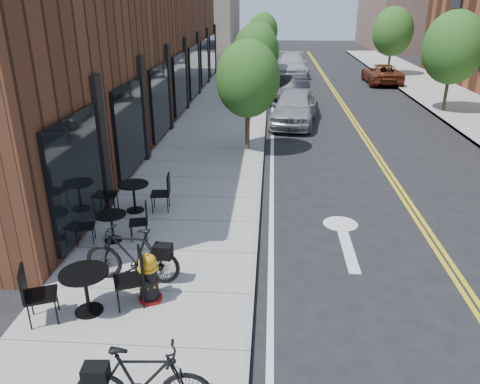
{
  "coord_description": "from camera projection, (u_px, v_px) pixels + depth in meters",
  "views": [
    {
      "loc": [
        0.22,
        -7.21,
        5.11
      ],
      "look_at": [
        -0.45,
        2.76,
        1.0
      ],
      "focal_mm": 35.0,
      "sensor_mm": 36.0,
      "label": 1
    }
  ],
  "objects": [
    {
      "name": "ground",
      "position": [
        254.0,
        300.0,
        8.61
      ],
      "size": [
        120.0,
        120.0,
        0.0
      ],
      "primitive_type": "plane",
      "color": "black",
      "rests_on": "ground"
    },
    {
      "name": "sidewalk_near",
      "position": [
        212.0,
        142.0,
        17.94
      ],
      "size": [
        4.0,
        70.0,
        0.12
      ],
      "primitive_type": "cube",
      "color": "#9E9B93",
      "rests_on": "ground"
    },
    {
      "name": "building_near",
      "position": [
        120.0,
        39.0,
        20.59
      ],
      "size": [
        5.0,
        28.0,
        7.0
      ],
      "primitive_type": "cube",
      "color": "#472616",
      "rests_on": "ground"
    },
    {
      "name": "bg_building_left",
      "position": [
        199.0,
        1.0,
        51.48
      ],
      "size": [
        8.0,
        14.0,
        10.0
      ],
      "primitive_type": "cube",
      "color": "#726656",
      "rests_on": "ground"
    },
    {
      "name": "tree_near_a",
      "position": [
        248.0,
        79.0,
        15.96
      ],
      "size": [
        2.2,
        2.2,
        3.81
      ],
      "color": "#382B1E",
      "rests_on": "sidewalk_near"
    },
    {
      "name": "tree_near_b",
      "position": [
        256.0,
        52.0,
        23.3
      ],
      "size": [
        2.3,
        2.3,
        3.98
      ],
      "color": "#382B1E",
      "rests_on": "sidewalk_near"
    },
    {
      "name": "tree_near_c",
      "position": [
        260.0,
        42.0,
        30.75
      ],
      "size": [
        2.1,
        2.1,
        3.67
      ],
      "color": "#382B1E",
      "rests_on": "sidewalk_near"
    },
    {
      "name": "tree_near_d",
      "position": [
        263.0,
        31.0,
        38.03
      ],
      "size": [
        2.4,
        2.4,
        4.11
      ],
      "color": "#382B1E",
      "rests_on": "sidewalk_near"
    },
    {
      "name": "tree_far_b",
      "position": [
        453.0,
        48.0,
        21.68
      ],
      "size": [
        2.8,
        2.8,
        4.62
      ],
      "color": "#382B1E",
      "rests_on": "sidewalk_far"
    },
    {
      "name": "tree_far_c",
      "position": [
        393.0,
        32.0,
        32.75
      ],
      "size": [
        2.8,
        2.8,
        4.62
      ],
      "color": "#382B1E",
      "rests_on": "sidewalk_far"
    },
    {
      "name": "fire_hydrant",
      "position": [
        149.0,
        278.0,
        8.24
      ],
      "size": [
        0.44,
        0.44,
        0.95
      ],
      "rotation": [
        0.0,
        0.0,
        0.07
      ],
      "color": "maroon",
      "rests_on": "sidewalk_near"
    },
    {
      "name": "bicycle_left",
      "position": [
        132.0,
        255.0,
        8.77
      ],
      "size": [
        1.9,
        0.69,
        1.12
      ],
      "primitive_type": "imported",
      "rotation": [
        0.0,
        0.0,
        -1.66
      ],
      "color": "black",
      "rests_on": "sidewalk_near"
    },
    {
      "name": "bicycle_right",
      "position": [
        143.0,
        382.0,
        5.89
      ],
      "size": [
        1.8,
        0.62,
        1.06
      ],
      "primitive_type": "imported",
      "rotation": [
        0.0,
        0.0,
        1.64
      ],
      "color": "black",
      "rests_on": "sidewalk_near"
    },
    {
      "name": "bistro_set_a",
      "position": [
        86.0,
        286.0,
        7.89
      ],
      "size": [
        1.94,
        1.16,
        1.03
      ],
      "rotation": [
        0.0,
        0.0,
        0.39
      ],
      "color": "black",
      "rests_on": "sidewalk_near"
    },
    {
      "name": "bistro_set_b",
      "position": [
        134.0,
        193.0,
        11.77
      ],
      "size": [
        1.82,
        0.86,
        0.96
      ],
      "rotation": [
        0.0,
        0.0,
        0.12
      ],
      "color": "black",
      "rests_on": "sidewalk_near"
    },
    {
      "name": "bistro_set_c",
      "position": [
        112.0,
        223.0,
        10.32
      ],
      "size": [
        1.6,
        0.82,
        0.84
      ],
      "rotation": [
        0.0,
        0.0,
        0.25
      ],
      "color": "black",
      "rests_on": "sidewalk_near"
    },
    {
      "name": "parked_car_a",
      "position": [
        294.0,
        107.0,
        20.45
      ],
      "size": [
        2.41,
        4.69,
        1.53
      ],
      "primitive_type": "imported",
      "rotation": [
        0.0,
        0.0,
        -0.14
      ],
      "color": "#93959A",
      "rests_on": "ground"
    },
    {
      "name": "parked_car_b",
      "position": [
        292.0,
        90.0,
        24.4
      ],
      "size": [
        2.04,
        4.62,
        1.47
      ],
      "primitive_type": "imported",
      "rotation": [
        0.0,
        0.0,
        0.11
      ],
      "color": "black",
      "rests_on": "ground"
    },
    {
      "name": "parked_car_c",
      "position": [
        291.0,
        65.0,
        33.62
      ],
      "size": [
        2.22,
        5.35,
        1.55
      ],
      "primitive_type": "imported",
      "rotation": [
        0.0,
        0.0,
        -0.01
      ],
      "color": "#B1B1B6",
      "rests_on": "ground"
    },
    {
      "name": "parked_car_far",
      "position": [
        382.0,
        74.0,
        30.56
      ],
      "size": [
        2.14,
        4.56,
        1.26
      ],
      "primitive_type": "imported",
      "rotation": [
        0.0,
        0.0,
        3.13
      ],
      "color": "maroon",
      "rests_on": "ground"
    }
  ]
}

